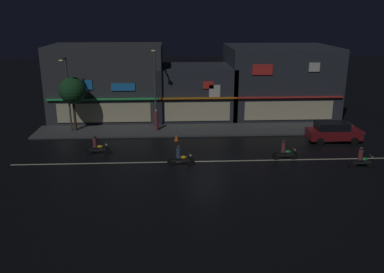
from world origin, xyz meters
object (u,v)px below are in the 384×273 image
streetlamp_west (67,88)px  motorcycle_opposite_lane (361,159)px  streetlamp_mid (155,82)px  traffic_cone (176,138)px  parked_car_near_kerb (333,132)px  motorcycle_following (180,157)px  motorcycle_trailing_far (97,147)px  pedestrian_on_sidewalk (156,121)px  motorcycle_lead (285,152)px

streetlamp_west → motorcycle_opposite_lane: 24.23m
streetlamp_mid → traffic_cone: streetlamp_mid is taller
streetlamp_mid → parked_car_near_kerb: streetlamp_mid is taller
motorcycle_following → traffic_cone: motorcycle_following is taller
motorcycle_opposite_lane → motorcycle_following: bearing=-2.1°
parked_car_near_kerb → motorcycle_trailing_far: parked_car_near_kerb is taller
streetlamp_mid → pedestrian_on_sidewalk: size_ratio=3.78×
pedestrian_on_sidewalk → motorcycle_trailing_far: (-4.32, -5.88, -0.39)m
pedestrian_on_sidewalk → motorcycle_following: (1.92, -8.55, -0.39)m
pedestrian_on_sidewalk → parked_car_near_kerb: pedestrian_on_sidewalk is taller
streetlamp_mid → parked_car_near_kerb: (14.76, -4.37, -3.54)m
streetlamp_mid → pedestrian_on_sidewalk: streetlamp_mid is taller
streetlamp_mid → pedestrian_on_sidewalk: 3.44m
pedestrian_on_sidewalk → motorcycle_lead: pedestrian_on_sidewalk is taller
pedestrian_on_sidewalk → motorcycle_following: bearing=-174.5°
pedestrian_on_sidewalk → parked_car_near_kerb: 15.16m
motorcycle_lead → motorcycle_trailing_far: 13.99m
parked_car_near_kerb → motorcycle_lead: 6.56m
pedestrian_on_sidewalk → motorcycle_lead: bearing=-136.2°
motorcycle_lead → motorcycle_trailing_far: bearing=170.2°
motorcycle_following → motorcycle_opposite_lane: (12.51, -1.00, 0.00)m
motorcycle_opposite_lane → motorcycle_trailing_far: same height
streetlamp_west → traffic_cone: 10.44m
streetlamp_mid → motorcycle_opposite_lane: bearing=-35.2°
motorcycle_lead → motorcycle_opposite_lane: (4.89, -1.80, 0.00)m
motorcycle_lead → motorcycle_opposite_lane: same height
parked_car_near_kerb → motorcycle_following: (-12.78, -4.85, -0.24)m
streetlamp_mid → motorcycle_lead: size_ratio=3.81×
parked_car_near_kerb → streetlamp_west: bearing=-9.4°
traffic_cone → motorcycle_trailing_far: bearing=-153.0°
streetlamp_mid → motorcycle_lead: streetlamp_mid is taller
parked_car_near_kerb → traffic_cone: 12.99m
parked_car_near_kerb → traffic_cone: parked_car_near_kerb is taller
streetlamp_west → streetlamp_mid: bearing=5.3°
motorcycle_opposite_lane → streetlamp_west: bearing=-20.9°
streetlamp_west → motorcycle_trailing_far: (3.27, -5.84, -3.41)m
motorcycle_following → traffic_cone: size_ratio=3.45×
parked_car_near_kerb → pedestrian_on_sidewalk: bearing=-14.1°
pedestrian_on_sidewalk → motorcycle_trailing_far: pedestrian_on_sidewalk is taller
pedestrian_on_sidewalk → parked_car_near_kerb: size_ratio=0.45×
pedestrian_on_sidewalk → motorcycle_opposite_lane: 17.31m
pedestrian_on_sidewalk → motorcycle_opposite_lane: pedestrian_on_sidewalk is taller
motorcycle_lead → streetlamp_mid: bearing=136.6°
parked_car_near_kerb → motorcycle_opposite_lane: 5.86m
pedestrian_on_sidewalk → motorcycle_opposite_lane: bearing=-130.6°
motorcycle_following → motorcycle_opposite_lane: 12.55m
streetlamp_west → motorcycle_lead: bearing=-24.2°
motorcycle_following → motorcycle_trailing_far: size_ratio=1.00×
motorcycle_lead → motorcycle_opposite_lane: 5.21m
motorcycle_lead → streetlamp_west: bearing=153.6°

